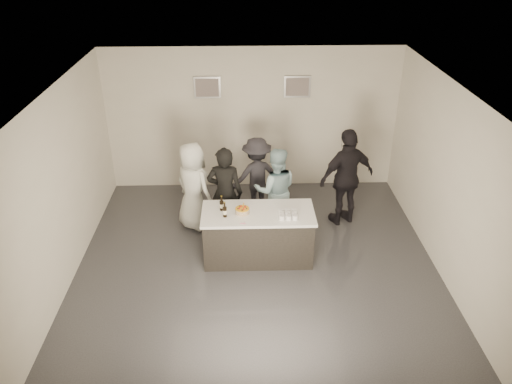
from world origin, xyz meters
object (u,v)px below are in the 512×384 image
cake (242,211)px  person_main_black (225,193)px  person_guest_right (347,177)px  person_guest_back (257,176)px  bar_counter (258,235)px  beer_bottle_b (225,210)px  beer_bottle_a (222,203)px  person_guest_left (193,187)px  person_main_blue (276,190)px

cake → person_main_black: bearing=112.4°
cake → person_guest_right: (1.94, 1.15, 0.01)m
person_main_black → person_guest_back: size_ratio=1.12×
person_guest_right → bar_counter: bearing=12.0°
person_guest_back → beer_bottle_b: bearing=56.2°
beer_bottle_a → person_main_black: person_main_black is taller
cake → person_guest_left: bearing=129.9°
person_main_blue → person_main_black: bearing=11.2°
bar_counter → beer_bottle_a: 0.84m
bar_counter → person_main_black: (-0.56, 0.72, 0.42)m
person_guest_back → person_main_blue: bearing=100.7°
person_main_blue → person_guest_right: person_guest_right is taller
bar_counter → person_guest_left: size_ratio=1.10×
cake → person_guest_left: size_ratio=0.14×
cake → beer_bottle_a: 0.37m
person_guest_left → person_guest_back: 1.29m
bar_counter → person_guest_right: person_guest_right is taller
beer_bottle_a → person_main_black: bearing=86.8°
beer_bottle_a → person_main_blue: (0.95, 0.83, -0.21)m
bar_counter → person_main_blue: person_main_blue is taller
beer_bottle_b → person_guest_right: size_ratio=0.14×
bar_counter → beer_bottle_a: size_ratio=7.15×
cake → person_main_black: 0.80m
bar_counter → cake: bearing=-174.6°
cake → person_main_blue: size_ratio=0.14×
cake → bar_counter: bearing=5.4°
beer_bottle_a → person_main_blue: bearing=41.1°
bar_counter → person_main_black: bearing=128.2°
person_main_black → beer_bottle_a: bearing=92.7°
beer_bottle_a → person_guest_back: 1.63m
cake → person_guest_back: (0.28, 1.60, -0.16)m
bar_counter → beer_bottle_a: beer_bottle_a is taller
person_guest_left → person_main_black: bearing=-166.3°
person_guest_right → cake: bearing=8.8°
cake → beer_bottle_b: bearing=-160.4°
person_guest_right → person_main_blue: bearing=-12.5°
person_main_black → person_guest_right: size_ratio=0.93×
bar_counter → person_guest_right: size_ratio=0.98×
bar_counter → person_guest_back: person_guest_back is taller
person_guest_right → person_guest_back: bearing=-36.9°
beer_bottle_a → person_guest_right: person_guest_right is taller
bar_counter → person_guest_right: 2.08m
person_guest_back → bar_counter: bearing=73.7°
person_main_blue → person_guest_left: person_guest_left is taller
person_main_blue → person_guest_back: 0.74m
beer_bottle_b → person_guest_right: 2.55m
person_main_black → bar_counter: bearing=134.1°
person_main_blue → person_guest_left: size_ratio=0.97×
person_main_black → person_guest_right: (2.25, 0.41, 0.07)m
bar_counter → person_main_black: 1.00m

